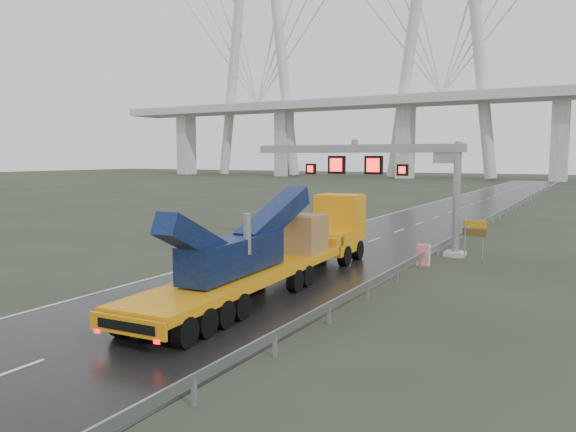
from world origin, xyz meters
The scene contains 8 objects.
ground centered at (0.00, 0.00, 0.00)m, with size 400.00×400.00×0.00m, color #272D1F.
road centered at (0.00, 40.00, 0.01)m, with size 11.00×200.00×0.02m, color black.
guardrail centered at (6.10, 30.00, 0.70)m, with size 0.20×140.00×1.40m, color gray, non-canonical shape.
sign_gantry centered at (2.10, 17.99, 5.61)m, with size 14.90×1.20×7.42m.
cable_stayed_bridge centered at (-55.00, 140.00, 50.01)m, with size 170.00×14.00×110.00m.
heavy_haul_truck centered at (1.14, 6.81, 1.85)m, with size 4.13×20.44×4.77m.
exit_sign_pair centered at (8.22, 17.00, 1.74)m, with size 1.45×0.29×2.49m.
striped_barrier centered at (6.00, 14.00, 0.61)m, with size 0.72×0.39×1.22m, color red.
Camera 1 is at (14.79, -17.67, 6.28)m, focal length 35.00 mm.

